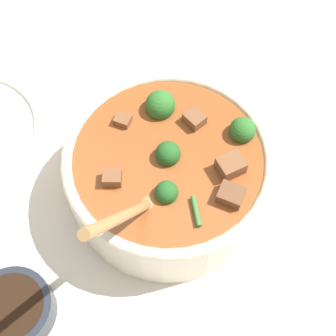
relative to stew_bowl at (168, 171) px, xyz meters
name	(u,v)px	position (x,y,z in m)	size (l,w,h in m)	color
ground_plane	(168,190)	(0.00, 0.00, -0.06)	(4.00, 4.00, 0.00)	silver
stew_bowl	(168,171)	(0.00, 0.00, 0.00)	(0.35, 0.29, 0.29)	beige
condiment_bowl	(14,309)	(0.23, -0.15, -0.04)	(0.11, 0.11, 0.04)	#232833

